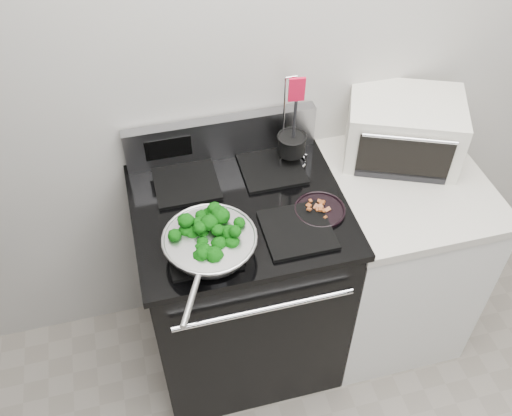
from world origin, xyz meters
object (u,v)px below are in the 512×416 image
object	(u,v)px
skillet	(210,243)
bacon_plate	(320,208)
utensil_holder	(291,149)
toaster_oven	(403,129)
gas_range	(242,282)

from	to	relation	value
skillet	bacon_plate	distance (m)	0.44
utensil_holder	toaster_oven	distance (m)	0.46
skillet	toaster_oven	distance (m)	0.94
skillet	utensil_holder	bearing A→B (deg)	67.86
gas_range	utensil_holder	size ratio (longest dim) A/B	2.83
gas_range	toaster_oven	distance (m)	0.92
bacon_plate	toaster_oven	size ratio (longest dim) A/B	0.35
gas_range	skillet	size ratio (longest dim) A/B	2.33
gas_range	toaster_oven	xyz separation A→B (m)	(0.71, 0.17, 0.56)
gas_range	skillet	bearing A→B (deg)	-126.64
utensil_holder	toaster_oven	size ratio (longest dim) A/B	0.75
skillet	bacon_plate	bearing A→B (deg)	36.93
gas_range	toaster_oven	size ratio (longest dim) A/B	2.11
utensil_holder	gas_range	bearing A→B (deg)	-137.34
gas_range	bacon_plate	distance (m)	0.56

